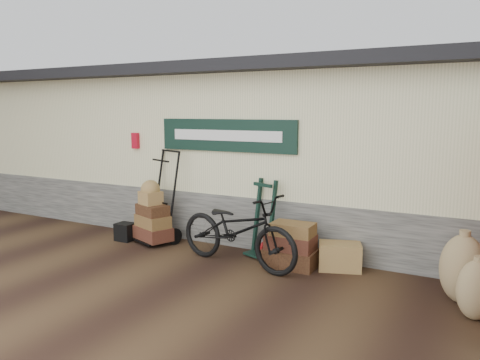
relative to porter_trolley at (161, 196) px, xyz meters
The scene contains 10 objects.
ground 1.83m from the porter_trolley, 24.15° to the right, with size 80.00×80.00×0.00m, color black.
station_building 2.66m from the porter_trolley, 54.57° to the left, with size 14.40×4.10×3.20m.
porter_trolley is the anchor object (origin of this frame).
green_barrow 1.98m from the porter_trolley, ahead, with size 0.45×0.38×1.26m, color black, non-canonical shape.
suitcase_stack 2.64m from the porter_trolley, ahead, with size 0.79×0.50×0.70m, color #371B11, non-canonical shape.
wicker_hamper 3.35m from the porter_trolley, ahead, with size 0.62×0.40×0.40m, color #96633C.
black_trunk 0.98m from the porter_trolley, 157.63° to the right, with size 0.32×0.28×0.32m, color black.
bicycle 1.93m from the porter_trolley, 15.77° to the right, with size 2.17×0.76×1.26m, color black.
burlap_sack_left 5.01m from the porter_trolley, ahead, with size 0.54×0.46×0.87m, color olive.
burlap_sack_right 5.24m from the porter_trolley, ahead, with size 0.44×0.37×0.71m, color olive.
Camera 1 is at (3.69, -5.97, 2.37)m, focal length 35.00 mm.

